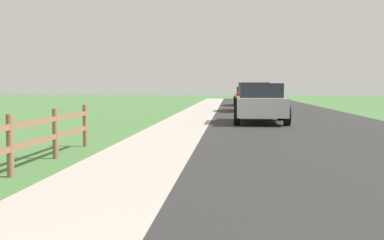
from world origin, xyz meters
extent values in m
plane|color=#46733C|center=(0.00, 25.00, 0.00)|extent=(120.00, 120.00, 0.00)
cube|color=#2B2B2B|center=(3.50, 27.00, 0.00)|extent=(7.00, 66.00, 0.01)
cube|color=#AFA59A|center=(-3.00, 27.00, 0.00)|extent=(6.00, 66.00, 0.01)
cube|color=#46733C|center=(-4.50, 27.00, 0.01)|extent=(5.00, 66.00, 0.00)
cylinder|color=brown|center=(-2.57, 7.78, 0.49)|extent=(0.11, 0.11, 0.97)
cylinder|color=brown|center=(-2.57, 9.79, 0.49)|extent=(0.11, 0.11, 0.97)
cylinder|color=brown|center=(-2.57, 11.80, 0.49)|extent=(0.11, 0.11, 0.97)
cube|color=#B7BABF|center=(1.94, 20.09, 0.64)|extent=(1.85, 4.60, 0.68)
cube|color=#1E232B|center=(1.94, 20.01, 1.25)|extent=(1.61, 2.42, 0.54)
cylinder|color=black|center=(2.82, 18.66, 0.36)|extent=(0.23, 0.72, 0.72)
cylinder|color=black|center=(1.03, 18.68, 0.36)|extent=(0.23, 0.72, 0.72)
cylinder|color=black|center=(2.85, 21.50, 0.36)|extent=(0.23, 0.72, 0.72)
cylinder|color=black|center=(1.06, 21.52, 0.36)|extent=(0.23, 0.72, 0.72)
cube|color=maroon|center=(2.08, 29.50, 0.67)|extent=(1.93, 4.67, 0.71)
cube|color=#1E232B|center=(2.08, 29.38, 1.33)|extent=(1.69, 2.15, 0.60)
cylinder|color=black|center=(3.02, 28.05, 0.38)|extent=(0.22, 0.75, 0.75)
cylinder|color=black|center=(1.12, 28.07, 0.38)|extent=(0.22, 0.75, 0.75)
cylinder|color=black|center=(3.04, 30.94, 0.38)|extent=(0.22, 0.75, 0.75)
cylinder|color=black|center=(1.14, 30.95, 0.38)|extent=(0.22, 0.75, 0.75)
cube|color=#C6B793|center=(2.06, 38.25, 0.61)|extent=(1.92, 4.75, 0.65)
cube|color=#1E232B|center=(2.06, 38.16, 1.17)|extent=(1.66, 2.24, 0.46)
cylinder|color=black|center=(2.96, 36.77, 0.34)|extent=(0.23, 0.68, 0.68)
cylinder|color=black|center=(1.12, 36.80, 0.34)|extent=(0.23, 0.68, 0.68)
cylinder|color=black|center=(3.01, 39.69, 0.34)|extent=(0.23, 0.68, 0.68)
cylinder|color=black|center=(1.16, 39.72, 0.34)|extent=(0.23, 0.68, 0.68)
camera|label=1|loc=(0.79, 0.29, 1.39)|focal=47.55mm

